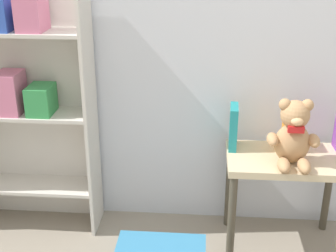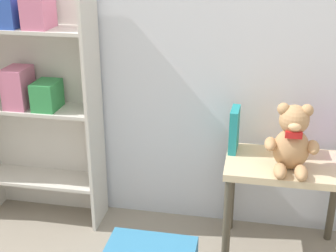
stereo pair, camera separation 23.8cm
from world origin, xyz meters
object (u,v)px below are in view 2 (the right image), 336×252
at_px(teddy_bear, 292,141).
at_px(book_standing_teal, 234,130).
at_px(book_standing_orange, 289,133).
at_px(bookshelf_side, 36,91).
at_px(display_table, 286,179).

relative_size(teddy_bear, book_standing_teal, 1.44).
bearing_deg(book_standing_orange, bookshelf_side, 176.93).
bearing_deg(book_standing_teal, bookshelf_side, -179.26).
height_order(display_table, teddy_bear, teddy_bear).
distance_m(teddy_bear, book_standing_orange, 0.17).
distance_m(display_table, book_standing_teal, 0.35).
bearing_deg(book_standing_teal, display_table, -16.46).
bearing_deg(book_standing_orange, display_table, -91.65).
relative_size(teddy_bear, book_standing_orange, 1.42).
relative_size(bookshelf_side, teddy_bear, 4.13).
relative_size(display_table, book_standing_teal, 2.65).
relative_size(bookshelf_side, book_standing_teal, 5.95).
distance_m(bookshelf_side, book_standing_orange, 1.36).
distance_m(bookshelf_side, display_table, 1.40).
relative_size(bookshelf_side, book_standing_orange, 5.89).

